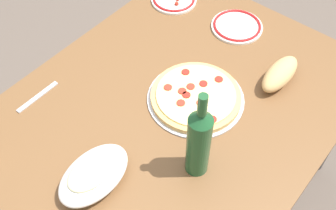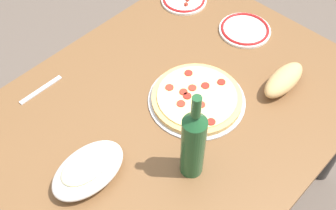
# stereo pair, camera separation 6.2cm
# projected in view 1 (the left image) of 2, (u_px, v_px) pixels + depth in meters

# --- Properties ---
(ground_plane) EXTENTS (8.00, 8.00, 0.00)m
(ground_plane) POSITION_uv_depth(u_px,v_px,m) (168.00, 203.00, 1.96)
(ground_plane) COLOR brown
(ground_plane) RESTS_ON ground
(dining_table) EXTENTS (1.36, 0.99, 0.70)m
(dining_table) POSITION_uv_depth(u_px,v_px,m) (168.00, 128.00, 1.49)
(dining_table) COLOR brown
(dining_table) RESTS_ON ground
(pepperoni_pizza) EXTENTS (0.33, 0.33, 0.03)m
(pepperoni_pizza) POSITION_uv_depth(u_px,v_px,m) (196.00, 97.00, 1.43)
(pepperoni_pizza) COLOR #B7B7BC
(pepperoni_pizza) RESTS_ON dining_table
(baked_pasta_dish) EXTENTS (0.24, 0.15, 0.08)m
(baked_pasta_dish) POSITION_uv_depth(u_px,v_px,m) (93.00, 173.00, 1.22)
(baked_pasta_dish) COLOR white
(baked_pasta_dish) RESTS_ON dining_table
(wine_bottle) EXTENTS (0.07, 0.07, 0.34)m
(wine_bottle) POSITION_uv_depth(u_px,v_px,m) (199.00, 141.00, 1.17)
(wine_bottle) COLOR #194723
(wine_bottle) RESTS_ON dining_table
(side_plate_near) EXTENTS (0.20, 0.20, 0.02)m
(side_plate_near) POSITION_uv_depth(u_px,v_px,m) (237.00, 26.00, 1.67)
(side_plate_near) COLOR white
(side_plate_near) RESTS_ON dining_table
(bread_loaf) EXTENTS (0.20, 0.08, 0.07)m
(bread_loaf) POSITION_uv_depth(u_px,v_px,m) (280.00, 74.00, 1.47)
(bread_loaf) COLOR tan
(bread_loaf) RESTS_ON dining_table
(fork_left) EXTENTS (0.17, 0.02, 0.00)m
(fork_left) POSITION_uv_depth(u_px,v_px,m) (38.00, 97.00, 1.45)
(fork_left) COLOR #B7B7BC
(fork_left) RESTS_ON dining_table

